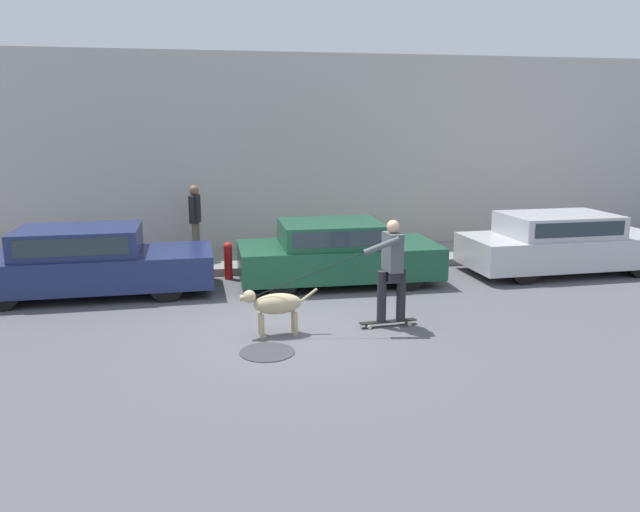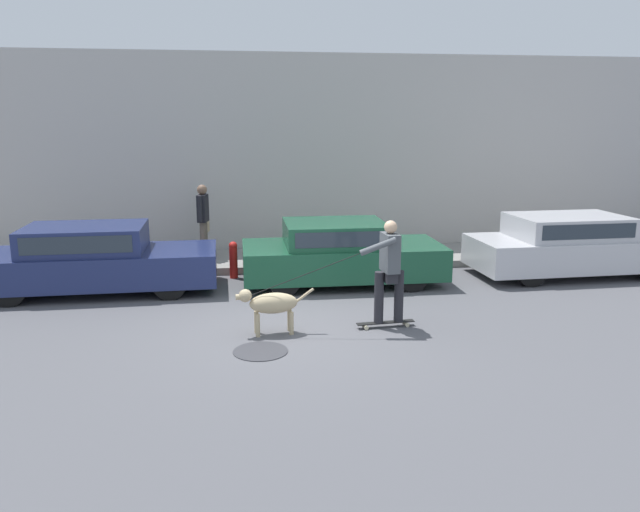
% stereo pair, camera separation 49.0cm
% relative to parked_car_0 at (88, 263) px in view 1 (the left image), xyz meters
% --- Properties ---
extents(ground_plane, '(36.00, 36.00, 0.00)m').
position_rel_parked_car_0_xyz_m(ground_plane, '(3.66, -2.70, -0.63)').
color(ground_plane, '#545459').
extents(back_wall, '(32.00, 0.30, 4.85)m').
position_rel_parked_car_0_xyz_m(back_wall, '(3.66, 3.20, 1.79)').
color(back_wall, '#B2ADA8').
rests_on(back_wall, ground_plane).
extents(sidewalk_curb, '(30.00, 2.03, 0.16)m').
position_rel_parked_car_0_xyz_m(sidewalk_curb, '(3.66, 2.01, -0.55)').
color(sidewalk_curb, gray).
rests_on(sidewalk_curb, ground_plane).
extents(parked_car_0, '(4.57, 1.81, 1.31)m').
position_rel_parked_car_0_xyz_m(parked_car_0, '(0.00, 0.00, 0.00)').
color(parked_car_0, black).
rests_on(parked_car_0, ground_plane).
extents(parked_car_1, '(4.04, 1.88, 1.27)m').
position_rel_parked_car_0_xyz_m(parked_car_1, '(4.82, 0.00, -0.01)').
color(parked_car_1, black).
rests_on(parked_car_1, ground_plane).
extents(parked_car_2, '(4.41, 1.87, 1.30)m').
position_rel_parked_car_0_xyz_m(parked_car_2, '(9.85, -0.00, 0.00)').
color(parked_car_2, black).
rests_on(parked_car_2, ground_plane).
extents(dog, '(1.23, 0.38, 0.74)m').
position_rel_parked_car_0_xyz_m(dog, '(3.22, -2.93, -0.14)').
color(dog, tan).
rests_on(dog, ground_plane).
extents(skateboarder, '(2.72, 0.62, 1.74)m').
position_rel_parked_car_0_xyz_m(skateboarder, '(5.09, -2.85, 0.36)').
color(skateboarder, beige).
rests_on(skateboarder, ground_plane).
extents(pedestrian_with_bag, '(0.27, 0.66, 1.69)m').
position_rel_parked_car_0_xyz_m(pedestrian_with_bag, '(2.00, 2.11, 0.47)').
color(pedestrian_with_bag, brown).
rests_on(pedestrian_with_bag, sidewalk_curb).
extents(manhole_cover, '(0.79, 0.79, 0.01)m').
position_rel_parked_car_0_xyz_m(manhole_cover, '(3.01, -3.67, -0.63)').
color(manhole_cover, '#38383D').
rests_on(manhole_cover, ground_plane).
extents(fire_hydrant, '(0.18, 0.18, 0.78)m').
position_rel_parked_car_0_xyz_m(fire_hydrant, '(2.65, 0.74, -0.22)').
color(fire_hydrant, red).
rests_on(fire_hydrant, ground_plane).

